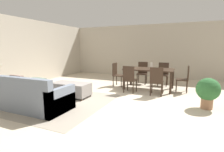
% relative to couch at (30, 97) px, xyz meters
% --- Properties ---
extents(ground_plane, '(10.80, 10.80, 0.00)m').
position_rel_couch_xyz_m(ground_plane, '(1.87, 1.13, -0.29)').
color(ground_plane, beige).
extents(wall_back, '(9.00, 0.12, 2.70)m').
position_rel_couch_xyz_m(wall_back, '(1.87, 6.13, 1.06)').
color(wall_back, '#BCB2A0').
rests_on(wall_back, ground_plane).
extents(wall_left, '(0.12, 11.00, 2.70)m').
position_rel_couch_xyz_m(wall_left, '(-2.63, 1.63, 1.06)').
color(wall_left, '#BCB2A0').
rests_on(wall_left, ground_plane).
extents(area_rug, '(3.00, 2.80, 0.01)m').
position_rel_couch_xyz_m(area_rug, '(0.13, 0.68, -0.29)').
color(area_rug, gray).
rests_on(area_rug, ground_plane).
extents(couch, '(1.99, 0.93, 0.86)m').
position_rel_couch_xyz_m(couch, '(0.00, 0.00, 0.00)').
color(couch, slate).
rests_on(couch, ground_plane).
extents(ottoman_table, '(1.19, 0.60, 0.44)m').
position_rel_couch_xyz_m(ottoman_table, '(0.26, 1.31, -0.04)').
color(ottoman_table, gray).
rests_on(ottoman_table, ground_plane).
extents(dining_table, '(1.76, 1.00, 0.76)m').
position_rel_couch_xyz_m(dining_table, '(2.27, 3.33, 0.38)').
color(dining_table, '#332319').
rests_on(dining_table, ground_plane).
extents(dining_chair_near_left, '(0.42, 0.42, 0.92)m').
position_rel_couch_xyz_m(dining_chair_near_left, '(1.79, 2.50, 0.23)').
color(dining_chair_near_left, '#332319').
rests_on(dining_chair_near_left, ground_plane).
extents(dining_chair_near_right, '(0.42, 0.42, 0.92)m').
position_rel_couch_xyz_m(dining_chair_near_right, '(2.69, 2.49, 0.23)').
color(dining_chair_near_right, '#332319').
rests_on(dining_chair_near_right, ground_plane).
extents(dining_chair_far_left, '(0.43, 0.43, 0.92)m').
position_rel_couch_xyz_m(dining_chair_far_left, '(1.81, 4.22, 0.23)').
color(dining_chair_far_left, '#332319').
rests_on(dining_chair_far_left, ground_plane).
extents(dining_chair_far_right, '(0.40, 0.40, 0.92)m').
position_rel_couch_xyz_m(dining_chair_far_right, '(2.67, 4.21, 0.23)').
color(dining_chair_far_right, '#332319').
rests_on(dining_chair_far_right, ground_plane).
extents(dining_chair_head_east, '(0.41, 0.41, 0.92)m').
position_rel_couch_xyz_m(dining_chair_head_east, '(3.50, 3.36, 0.23)').
color(dining_chair_head_east, '#332319').
rests_on(dining_chair_head_east, ground_plane).
extents(dining_chair_head_west, '(0.40, 0.40, 0.92)m').
position_rel_couch_xyz_m(dining_chair_head_west, '(1.00, 3.32, 0.23)').
color(dining_chair_head_west, '#332319').
rests_on(dining_chair_head_west, ground_plane).
extents(vase_centerpiece, '(0.08, 0.08, 0.23)m').
position_rel_couch_xyz_m(vase_centerpiece, '(2.36, 3.29, 0.58)').
color(vase_centerpiece, silver).
rests_on(vase_centerpiece, dining_table).
extents(potted_plant, '(0.57, 0.57, 0.78)m').
position_rel_couch_xyz_m(potted_plant, '(4.06, 1.78, 0.17)').
color(potted_plant, '#996B4C').
rests_on(potted_plant, ground_plane).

